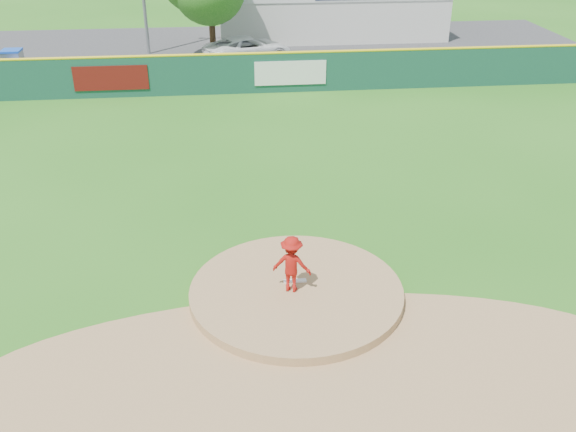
{
  "coord_description": "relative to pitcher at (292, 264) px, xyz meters",
  "views": [
    {
      "loc": [
        -1.68,
        -13.63,
        9.54
      ],
      "look_at": [
        0.0,
        2.0,
        1.3
      ],
      "focal_mm": 40.0,
      "sensor_mm": 36.0,
      "label": 1
    }
  ],
  "objects": [
    {
      "name": "infield_dirt_arc",
      "position": [
        0.13,
        -2.95,
        -1.01
      ],
      "size": [
        15.4,
        15.4,
        0.01
      ],
      "primitive_type": "cylinder",
      "color": "#9E774C",
      "rests_on": "ground"
    },
    {
      "name": "pitching_rubber",
      "position": [
        0.13,
        0.35,
        -0.74
      ],
      "size": [
        0.6,
        0.15,
        0.04
      ],
      "primitive_type": "cube",
      "color": "white",
      "rests_on": "pitchers_mound"
    },
    {
      "name": "pool_building_grp",
      "position": [
        6.13,
        32.05,
        0.65
      ],
      "size": [
        15.2,
        8.2,
        3.31
      ],
      "color": "silver",
      "rests_on": "ground"
    },
    {
      "name": "pitcher",
      "position": [
        0.0,
        0.0,
        0.0
      ],
      "size": [
        1.12,
        0.85,
        1.53
      ],
      "primitive_type": "imported",
      "rotation": [
        0.0,
        0.0,
        2.81
      ],
      "color": "#A3130E",
      "rests_on": "pitchers_mound"
    },
    {
      "name": "playground_slide",
      "position": [
        -12.59,
        22.13,
        -0.23
      ],
      "size": [
        1.0,
        2.81,
        1.55
      ],
      "color": "blue",
      "rests_on": "ground"
    },
    {
      "name": "fence_banners",
      "position": [
        -2.45,
        17.97,
        -0.01
      ],
      "size": [
        12.43,
        0.04,
        1.2
      ],
      "color": "#60110D",
      "rests_on": "ground"
    },
    {
      "name": "van",
      "position": [
        0.16,
        24.6,
        -0.27
      ],
      "size": [
        5.71,
        4.18,
        1.44
      ],
      "primitive_type": "imported",
      "rotation": [
        0.0,
        0.0,
        1.96
      ],
      "color": "white",
      "rests_on": "parking_lot"
    },
    {
      "name": "parking_lot",
      "position": [
        0.13,
        27.05,
        -1.0
      ],
      "size": [
        44.0,
        16.0,
        0.02
      ],
      "primitive_type": "cube",
      "color": "#38383A",
      "rests_on": "ground"
    },
    {
      "name": "outfield_fence",
      "position": [
        0.13,
        18.05,
        0.08
      ],
      "size": [
        40.0,
        0.14,
        2.07
      ],
      "color": "#154536",
      "rests_on": "ground"
    },
    {
      "name": "ground",
      "position": [
        0.13,
        0.05,
        -1.01
      ],
      "size": [
        120.0,
        120.0,
        0.0
      ],
      "primitive_type": "plane",
      "color": "#286B19",
      "rests_on": "ground"
    },
    {
      "name": "pitchers_mound",
      "position": [
        0.13,
        0.05,
        -1.01
      ],
      "size": [
        5.5,
        5.5,
        0.5
      ],
      "primitive_type": "cylinder",
      "color": "#9E774C",
      "rests_on": "ground"
    }
  ]
}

